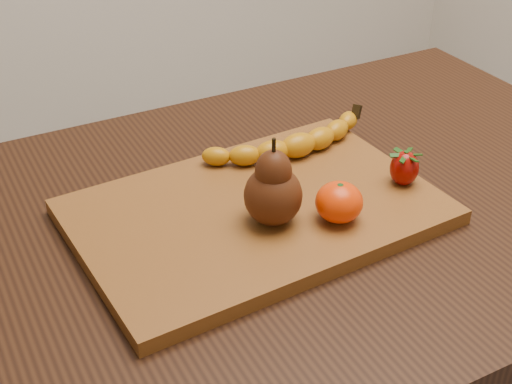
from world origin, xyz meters
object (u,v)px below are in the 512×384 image
cutting_board (256,212)px  mandarin (339,202)px  table (312,253)px  pear (273,182)px

cutting_board → mandarin: mandarin is taller
table → cutting_board: (-0.10, -0.01, 0.11)m
pear → mandarin: bearing=-26.4°
table → pear: (-0.09, -0.05, 0.17)m
table → pear: bearing=-152.3°
table → mandarin: mandarin is taller
pear → mandarin: 0.09m
table → cutting_board: 0.14m
cutting_board → pear: bearing=-88.9°
table → mandarin: 0.17m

